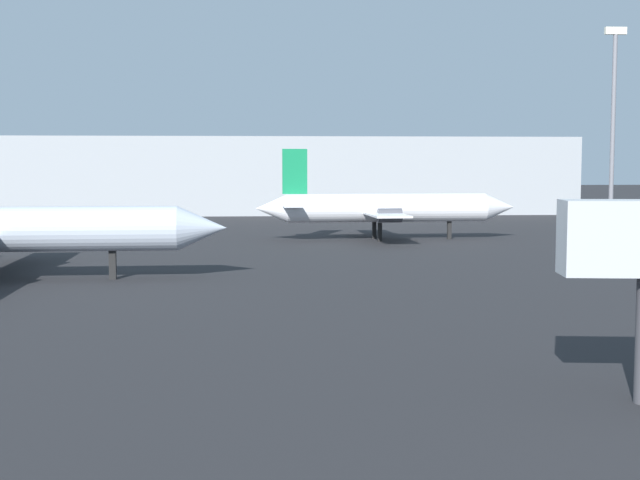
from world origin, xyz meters
TOP-DOWN VIEW (x-y plane):
  - airplane_distant at (17.07, 75.08)m, footprint 26.62×18.05m
  - light_mast_right at (43.94, 83.23)m, footprint 2.40×0.50m
  - terminal_building at (4.12, 126.45)m, footprint 98.07×19.79m

SIDE VIEW (x-z plane):
  - airplane_distant at x=17.07m, z-range -1.33..7.83m
  - terminal_building at x=4.12m, z-range 0.00..11.70m
  - light_mast_right at x=43.94m, z-range 1.29..24.04m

